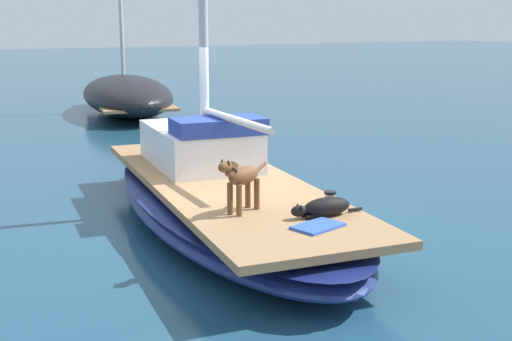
{
  "coord_description": "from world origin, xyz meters",
  "views": [
    {
      "loc": [
        -3.81,
        -8.71,
        2.93
      ],
      "look_at": [
        0.0,
        -1.0,
        1.01
      ],
      "focal_mm": 48.21,
      "sensor_mm": 36.0,
      "label": 1
    }
  ],
  "objects": [
    {
      "name": "ground_plane",
      "position": [
        0.0,
        0.0,
        0.0
      ],
      "size": [
        120.0,
        120.0,
        0.0
      ],
      "primitive_type": "plane",
      "color": "navy"
    },
    {
      "name": "sailboat_main",
      "position": [
        0.0,
        0.0,
        0.34
      ],
      "size": [
        3.06,
        7.41,
        0.66
      ],
      "color": "navy",
      "rests_on": "ground"
    },
    {
      "name": "cabin_house",
      "position": [
        0.09,
        1.11,
        1.01
      ],
      "size": [
        1.57,
        2.32,
        0.84
      ],
      "color": "silver",
      "rests_on": "sailboat_main"
    },
    {
      "name": "dog_black",
      "position": [
        0.33,
        -2.14,
        0.77
      ],
      "size": [
        0.95,
        0.28,
        0.22
      ],
      "color": "black",
      "rests_on": "sailboat_main"
    },
    {
      "name": "dog_brown",
      "position": [
        -0.48,
        -1.58,
        1.08
      ],
      "size": [
        0.86,
        0.53,
        0.7
      ],
      "color": "brown",
      "rests_on": "sailboat_main"
    },
    {
      "name": "deck_winch",
      "position": [
        0.57,
        -1.87,
        0.76
      ],
      "size": [
        0.16,
        0.16,
        0.21
      ],
      "color": "#B7B7BC",
      "rests_on": "sailboat_main"
    },
    {
      "name": "deck_towel",
      "position": [
        0.03,
        -2.49,
        0.68
      ],
      "size": [
        0.64,
        0.51,
        0.03
      ],
      "primitive_type": "cube",
      "rotation": [
        0.0,
        0.0,
        0.31
      ],
      "color": "blue",
      "rests_on": "sailboat_main"
    },
    {
      "name": "moored_boat_far_astern",
      "position": [
        1.98,
        11.97,
        0.61
      ],
      "size": [
        3.39,
        6.62,
        6.55
      ],
      "color": "black",
      "rests_on": "ground"
    }
  ]
}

